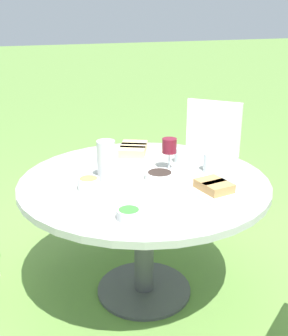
{
  "coord_description": "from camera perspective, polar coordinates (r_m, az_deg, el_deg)",
  "views": [
    {
      "loc": [
        -1.91,
        0.8,
        1.53
      ],
      "look_at": [
        0.0,
        0.0,
        0.77
      ],
      "focal_mm": 45.0,
      "sensor_mm": 36.0,
      "label": 1
    }
  ],
  "objects": [
    {
      "name": "wine_glass",
      "position": [
        2.31,
        3.45,
        2.9
      ],
      "size": [
        0.08,
        0.08,
        0.18
      ],
      "color": "silver",
      "rests_on": "dining_table"
    },
    {
      "name": "water_pitcher",
      "position": [
        2.2,
        -5.14,
        1.09
      ],
      "size": [
        0.1,
        0.1,
        0.21
      ],
      "color": "silver",
      "rests_on": "dining_table"
    },
    {
      "name": "bowl_fries",
      "position": [
        2.1,
        -7.5,
        -2.04
      ],
      "size": [
        0.11,
        0.11,
        0.06
      ],
      "color": "white",
      "rests_on": "dining_table"
    },
    {
      "name": "dining_table",
      "position": [
        2.27,
        0.0,
        -3.87
      ],
      "size": [
        1.32,
        1.32,
        0.71
      ],
      "color": "#4C4C51",
      "rests_on": "ground_plane"
    },
    {
      "name": "platter_charcuterie",
      "position": [
        2.57,
        -1.45,
        2.32
      ],
      "size": [
        0.37,
        0.35,
        0.07
      ],
      "color": "white",
      "rests_on": "dining_table"
    },
    {
      "name": "ground_plane",
      "position": [
        2.58,
        0.0,
        -16.2
      ],
      "size": [
        40.0,
        40.0,
        0.0
      ],
      "primitive_type": "plane",
      "color": "#668E42"
    },
    {
      "name": "cup_water_far",
      "position": [
        2.47,
        4.88,
        1.75
      ],
      "size": [
        0.06,
        0.06,
        0.08
      ],
      "color": "silver",
      "rests_on": "dining_table"
    },
    {
      "name": "chair_far_back",
      "position": [
        3.34,
        8.68,
        2.5
      ],
      "size": [
        0.61,
        0.61,
        0.89
      ],
      "color": "white",
      "rests_on": "ground_plane"
    },
    {
      "name": "cup_water_near",
      "position": [
        2.35,
        8.87,
        0.75
      ],
      "size": [
        0.07,
        0.07,
        0.1
      ],
      "color": "silver",
      "rests_on": "dining_table"
    },
    {
      "name": "bowl_olives",
      "position": [
        2.22,
        2.13,
        -0.95
      ],
      "size": [
        0.15,
        0.15,
        0.04
      ],
      "color": "white",
      "rests_on": "dining_table"
    },
    {
      "name": "platter_bread_main",
      "position": [
        2.08,
        9.15,
        -2.65
      ],
      "size": [
        0.31,
        0.23,
        0.06
      ],
      "color": "white",
      "rests_on": "dining_table"
    },
    {
      "name": "bowl_salad",
      "position": [
        1.8,
        -2.07,
        -6.17
      ],
      "size": [
        0.11,
        0.11,
        0.04
      ],
      "color": "silver",
      "rests_on": "dining_table"
    }
  ]
}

